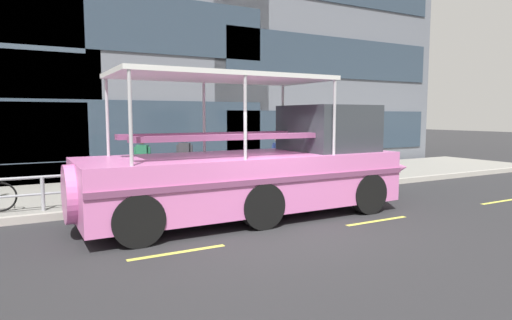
# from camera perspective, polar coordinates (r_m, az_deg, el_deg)

# --- Properties ---
(ground_plane) EXTENTS (120.00, 120.00, 0.00)m
(ground_plane) POSITION_cam_1_polar(r_m,az_deg,el_deg) (9.54, 2.49, -8.90)
(ground_plane) COLOR #2B2B2D
(sidewalk) EXTENTS (32.00, 4.80, 0.18)m
(sidewalk) POSITION_cam_1_polar(r_m,az_deg,el_deg) (14.49, -9.18, -3.52)
(sidewalk) COLOR gray
(sidewalk) RESTS_ON ground_plane
(curb_edge) EXTENTS (32.00, 0.18, 0.18)m
(curb_edge) POSITION_cam_1_polar(r_m,az_deg,el_deg) (12.21, -5.18, -5.22)
(curb_edge) COLOR #B2ADA3
(curb_edge) RESTS_ON ground_plane
(lane_centreline) EXTENTS (25.80, 0.12, 0.01)m
(lane_centreline) POSITION_cam_1_polar(r_m,az_deg,el_deg) (9.04, 4.56, -9.73)
(lane_centreline) COLOR #DBD64C
(lane_centreline) RESTS_ON ground_plane
(curb_guardrail) EXTENTS (11.53, 0.09, 0.84)m
(curb_guardrail) POSITION_cam_1_polar(r_m,az_deg,el_deg) (12.32, -6.90, -2.07)
(curb_guardrail) COLOR #9EA0A8
(curb_guardrail) RESTS_ON sidewalk
(parking_sign) EXTENTS (0.60, 0.12, 2.55)m
(parking_sign) POSITION_cam_1_polar(r_m,az_deg,el_deg) (15.25, 9.17, 3.83)
(parking_sign) COLOR #4C4F54
(parking_sign) RESTS_ON sidewalk
(duck_tour_boat) EXTENTS (9.47, 2.62, 3.35)m
(duck_tour_boat) POSITION_cam_1_polar(r_m,az_deg,el_deg) (10.61, 1.25, -1.17)
(duck_tour_boat) COLOR pink
(duck_tour_boat) RESTS_ON ground_plane
(pedestrian_near_bow) EXTENTS (0.45, 0.21, 1.57)m
(pedestrian_near_bow) POSITION_cam_1_polar(r_m,az_deg,el_deg) (14.79, 2.87, 0.79)
(pedestrian_near_bow) COLOR black
(pedestrian_near_bow) RESTS_ON sidewalk
(pedestrian_mid_left) EXTENTS (0.41, 0.34, 1.71)m
(pedestrian_mid_left) POSITION_cam_1_polar(r_m,az_deg,el_deg) (12.98, -9.35, 0.38)
(pedestrian_mid_left) COLOR black
(pedestrian_mid_left) RESTS_ON sidewalk
(pedestrian_mid_right) EXTENTS (0.41, 0.33, 1.67)m
(pedestrian_mid_right) POSITION_cam_1_polar(r_m,az_deg,el_deg) (12.77, -14.68, 0.08)
(pedestrian_mid_right) COLOR #47423D
(pedestrian_mid_right) RESTS_ON sidewalk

